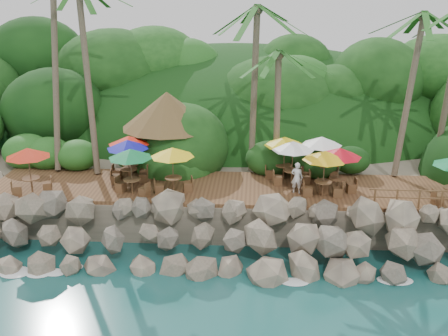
{
  "coord_description": "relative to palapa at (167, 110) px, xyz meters",
  "views": [
    {
      "loc": [
        1.77,
        -21.32,
        12.97
      ],
      "look_at": [
        0.0,
        6.0,
        3.4
      ],
      "focal_mm": 42.34,
      "sensor_mm": 36.0,
      "label": 1
    }
  ],
  "objects": [
    {
      "name": "palapa",
      "position": [
        0.0,
        0.0,
        0.0
      ],
      "size": [
        5.56,
        5.56,
        4.6
      ],
      "color": "brown",
      "rests_on": "ground"
    },
    {
      "name": "railing",
      "position": [
        14.16,
        -5.89,
        -2.89
      ],
      "size": [
        6.1,
        0.1,
        1.0
      ],
      "color": "brown",
      "rests_on": "terrace"
    },
    {
      "name": "foam_line",
      "position": [
        3.66,
        -9.24,
        -5.76
      ],
      "size": [
        25.2,
        0.8,
        0.06
      ],
      "color": "white",
      "rests_on": "ground"
    },
    {
      "name": "jungle_foliage",
      "position": [
        3.66,
        5.46,
        -5.79
      ],
      "size": [
        44.0,
        16.0,
        12.0
      ],
      "primitive_type": null,
      "color": "#143811",
      "rests_on": "ground"
    },
    {
      "name": "seawall",
      "position": [
        3.66,
        -7.54,
        -4.64
      ],
      "size": [
        29.0,
        4.0,
        2.3
      ],
      "primitive_type": null,
      "color": "gray",
      "rests_on": "ground"
    },
    {
      "name": "waiter",
      "position": [
        7.61,
        -4.23,
        -2.62
      ],
      "size": [
        0.71,
        0.55,
        1.74
      ],
      "primitive_type": "imported",
      "rotation": [
        0.0,
        0.0,
        2.91
      ],
      "color": "white",
      "rests_on": "terrace"
    },
    {
      "name": "dining_clusters",
      "position": [
        4.31,
        -3.75,
        -1.38
      ],
      "size": [
        24.4,
        5.54,
        2.54
      ],
      "color": "brown",
      "rests_on": "terrace"
    },
    {
      "name": "terrace",
      "position": [
        3.66,
        -3.54,
        -3.59
      ],
      "size": [
        26.0,
        5.0,
        0.2
      ],
      "primitive_type": "cube",
      "color": "brown",
      "rests_on": "land_base"
    },
    {
      "name": "land_base",
      "position": [
        3.66,
        6.46,
        -4.74
      ],
      "size": [
        32.0,
        25.2,
        2.1
      ],
      "primitive_type": "cube",
      "color": "gray",
      "rests_on": "ground"
    },
    {
      "name": "jungle_hill",
      "position": [
        3.66,
        13.96,
        -5.79
      ],
      "size": [
        44.8,
        28.0,
        15.4
      ],
      "primitive_type": "ellipsoid",
      "color": "#143811",
      "rests_on": "ground"
    },
    {
      "name": "ground",
      "position": [
        3.66,
        -9.54,
        -5.79
      ],
      "size": [
        140.0,
        140.0,
        0.0
      ],
      "primitive_type": "plane",
      "color": "#19514F",
      "rests_on": "ground"
    }
  ]
}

